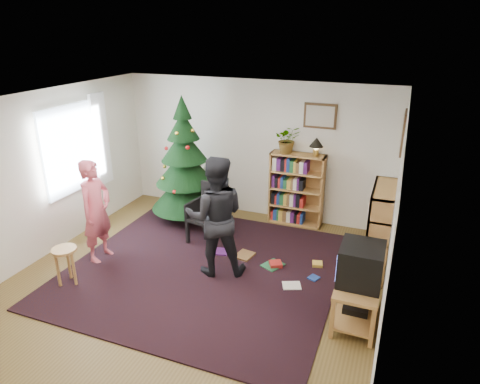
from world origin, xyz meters
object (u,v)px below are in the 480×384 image
(bookshelf_back, at_px, (296,188))
(picture_back, at_px, (320,116))
(table_lamp, at_px, (316,143))
(stool, at_px, (65,257))
(person_standing, at_px, (96,211))
(person_by_chair, at_px, (216,217))
(armchair, at_px, (210,211))
(picture_right, at_px, (403,133))
(bookshelf_right, at_px, (379,229))
(potted_plant, at_px, (287,139))
(christmas_tree, at_px, (185,170))
(tv_stand, at_px, (357,298))
(crt_tv, at_px, (361,264))

(bookshelf_back, bearing_deg, picture_back, 23.77)
(bookshelf_back, height_order, table_lamp, table_lamp)
(stool, relative_size, person_standing, 0.35)
(picture_back, distance_m, person_by_chair, 2.59)
(bookshelf_back, xyz_separation_m, armchair, (-1.17, -1.13, -0.15))
(picture_right, distance_m, armchair, 3.19)
(bookshelf_right, bearing_deg, armchair, 89.65)
(stool, xyz_separation_m, potted_plant, (2.24, 3.06, 1.11))
(bookshelf_right, bearing_deg, christmas_tree, 80.18)
(tv_stand, height_order, armchair, armchair)
(picture_back, xyz_separation_m, armchair, (-1.47, -1.27, -1.43))
(person_by_chair, bearing_deg, tv_stand, 146.32)
(picture_back, distance_m, bookshelf_right, 2.17)
(armchair, height_order, person_by_chair, person_by_chair)
(picture_right, height_order, person_by_chair, picture_right)
(picture_right, relative_size, stool, 1.08)
(tv_stand, bearing_deg, armchair, 153.18)
(christmas_tree, distance_m, bookshelf_back, 2.01)
(bookshelf_back, xyz_separation_m, tv_stand, (1.38, -2.42, -0.34))
(picture_back, relative_size, bookshelf_right, 0.42)
(christmas_tree, relative_size, bookshelf_back, 1.75)
(tv_stand, relative_size, table_lamp, 2.85)
(picture_back, bearing_deg, bookshelf_right, -47.22)
(christmas_tree, relative_size, crt_tv, 4.22)
(bookshelf_right, height_order, tv_stand, bookshelf_right)
(tv_stand, bearing_deg, picture_back, 112.71)
(bookshelf_back, height_order, stool, bookshelf_back)
(christmas_tree, relative_size, table_lamp, 7.21)
(picture_right, xyz_separation_m, bookshelf_back, (-1.63, 0.59, -1.29))
(person_standing, relative_size, potted_plant, 3.32)
(bookshelf_right, relative_size, tv_stand, 1.44)
(picture_back, xyz_separation_m, stool, (-2.74, -3.20, -1.52))
(tv_stand, height_order, table_lamp, table_lamp)
(person_standing, bearing_deg, stool, -177.32)
(picture_back, height_order, person_standing, picture_back)
(picture_right, xyz_separation_m, table_lamp, (-1.33, 0.59, -0.44))
(stool, bearing_deg, tv_stand, 9.58)
(armchair, height_order, person_standing, person_standing)
(stool, height_order, table_lamp, table_lamp)
(potted_plant, bearing_deg, picture_right, -17.86)
(stool, height_order, person_by_chair, person_by_chair)
(bookshelf_back, xyz_separation_m, potted_plant, (-0.20, 0.00, 0.87))
(armchair, xyz_separation_m, table_lamp, (1.47, 1.13, 1.00))
(christmas_tree, xyz_separation_m, stool, (-0.53, -2.50, -0.52))
(bookshelf_back, xyz_separation_m, person_standing, (-2.46, -2.31, 0.13))
(picture_right, bearing_deg, person_standing, -157.21)
(bookshelf_right, height_order, stool, bookshelf_right)
(bookshelf_back, relative_size, potted_plant, 2.73)
(stool, bearing_deg, christmas_tree, 78.03)
(bookshelf_back, relative_size, person_by_chair, 0.74)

